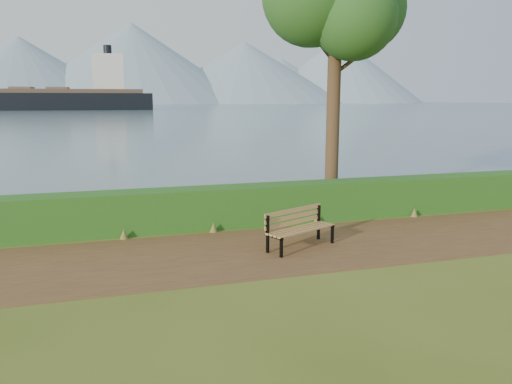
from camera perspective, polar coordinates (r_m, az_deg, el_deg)
name	(u,v)px	position (r m, az deg, el deg)	size (l,w,h in m)	color
ground	(285,253)	(10.54, 3.38, -6.96)	(140.00, 140.00, 0.00)	#465518
path	(281,249)	(10.80, 2.83, -6.48)	(40.00, 3.40, 0.01)	#51321B
hedge	(251,205)	(12.80, -0.60, -1.48)	(32.00, 0.85, 1.00)	#1D4614
water	(111,106)	(269.47, -16.24, 9.45)	(700.00, 510.00, 0.00)	#476473
mountains	(94,67)	(416.24, -18.01, 13.41)	(585.00, 190.00, 70.00)	gray
bench	(298,226)	(10.82, 4.86, -3.84)	(1.73, 1.13, 0.84)	black
cargo_ship	(41,99)	(163.54, -23.41, 9.68)	(70.35, 14.08, 21.23)	black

